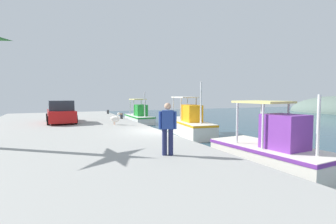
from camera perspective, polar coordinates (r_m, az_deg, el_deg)
quay_pier at (r=12.78m, az=-22.63°, el=-7.01°), size 36.00×10.00×0.80m
fishing_boat_nearest at (r=24.95m, az=-6.57°, el=-1.05°), size 5.09×1.81×3.05m
fishing_boat_second at (r=17.53m, az=4.48°, el=-2.76°), size 6.47×2.46×3.54m
fishing_boat_third at (r=10.01m, az=22.67°, el=-8.29°), size 4.75×2.33×2.77m
pelican at (r=16.75m, az=-11.97°, el=-1.50°), size 0.81×0.84×0.82m
fisherman_standing at (r=8.09m, az=-0.08°, el=-3.37°), size 0.37×0.54×1.70m
parked_car at (r=19.18m, az=-23.18°, el=-0.11°), size 4.18×2.03×1.57m
mooring_bollard_nearest at (r=26.60m, az=-13.52°, el=0.03°), size 0.23×0.23×0.40m
mooring_bollard_second at (r=20.81m, az=-10.56°, el=-0.90°), size 0.22×0.22×0.46m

